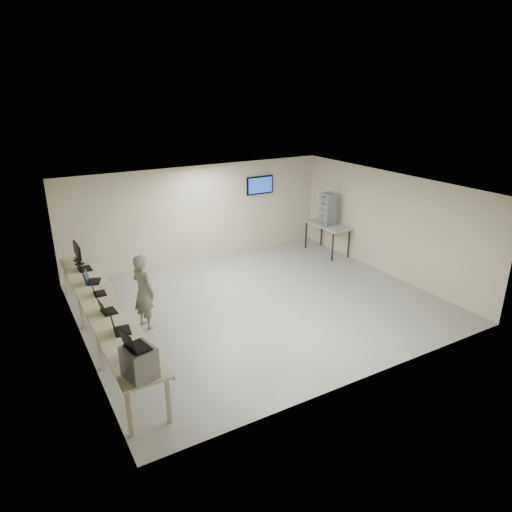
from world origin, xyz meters
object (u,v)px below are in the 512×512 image
workbench (103,306)px  equipment_box (139,362)px  soldier (144,291)px  side_table (327,227)px

workbench → equipment_box: size_ratio=12.53×
soldier → equipment_box: bearing=142.6°
workbench → side_table: side_table is taller
workbench → equipment_box: (-0.06, -2.75, 0.31)m
side_table → equipment_box: bearing=-146.5°
workbench → equipment_box: bearing=-91.3°
workbench → equipment_box: 2.77m
equipment_box → side_table: bearing=19.8°
side_table → workbench: bearing=-164.1°
equipment_box → soldier: 3.20m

